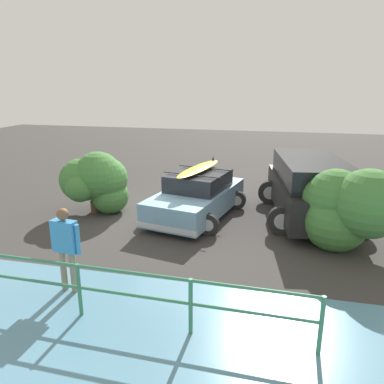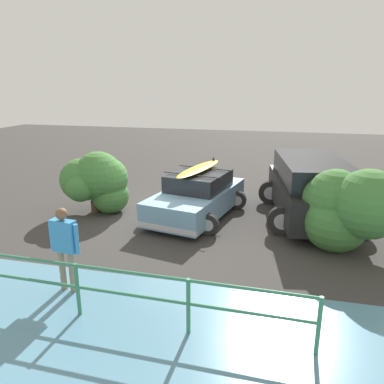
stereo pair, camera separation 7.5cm
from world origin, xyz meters
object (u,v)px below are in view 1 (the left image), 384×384
(suv_car, at_px, (310,188))
(bush_near_left, at_px, (97,180))
(person_bystander, at_px, (66,242))
(bush_near_right, at_px, (341,211))
(sedan_car, at_px, (197,196))

(suv_car, distance_m, bush_near_left, 6.55)
(person_bystander, xyz_separation_m, bush_near_right, (-5.46, -3.41, -0.08))
(person_bystander, relative_size, bush_near_right, 0.76)
(person_bystander, bearing_deg, sedan_car, -107.39)
(suv_car, height_order, person_bystander, suv_car)
(sedan_car, xyz_separation_m, bush_near_left, (3.13, 0.39, 0.41))
(bush_near_right, bearing_deg, suv_car, -73.51)
(suv_car, height_order, bush_near_left, bush_near_left)
(suv_car, relative_size, person_bystander, 2.82)
(sedan_car, relative_size, bush_near_left, 2.02)
(suv_car, distance_m, person_bystander, 7.29)
(sedan_car, xyz_separation_m, bush_near_right, (-3.94, 1.44, 0.31))
(suv_car, bearing_deg, bush_near_left, 8.68)
(suv_car, relative_size, bush_near_right, 2.14)
(suv_car, distance_m, bush_near_right, 2.12)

